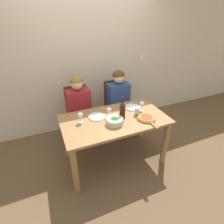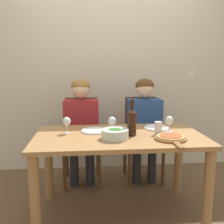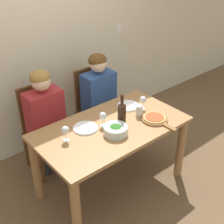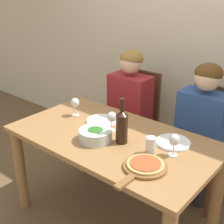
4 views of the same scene
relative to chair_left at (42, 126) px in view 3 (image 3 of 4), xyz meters
The scene contains 16 objects.
ground_plane 0.99m from the chair_left, 65.91° to the right, with size 40.00×40.00×0.00m, color brown.
back_wall 0.99m from the chair_left, 49.66° to the left, with size 10.00×0.06×2.70m.
dining_table 0.86m from the chair_left, 65.91° to the right, with size 1.48×0.82×0.76m.
chair_left is the anchor object (origin of this frame).
chair_right 0.72m from the chair_left, ahead, with size 0.42×0.42×0.98m.
person_woman 0.25m from the chair_left, 90.00° to the right, with size 0.47×0.51×1.21m.
person_man 0.76m from the chair_left, ahead, with size 0.47×0.51×1.21m.
wine_bottle 1.00m from the chair_left, 60.71° to the right, with size 0.08×0.08×0.32m.
broccoli_bowl 0.99m from the chair_left, 71.75° to the right, with size 0.23×0.23×0.09m.
dinner_plate_left 0.71m from the chair_left, 78.59° to the right, with size 0.24×0.24×0.02m.
dinner_plate_right 0.98m from the chair_left, 39.19° to the right, with size 0.24×0.24×0.02m.
pizza_on_board 1.26m from the chair_left, 52.23° to the right, with size 0.26×0.40×0.04m.
wine_glass_left 0.78m from the chair_left, 99.28° to the right, with size 0.07×0.07×0.15m.
wine_glass_right 1.15m from the chair_left, 42.22° to the right, with size 0.07×0.07×0.15m.
wine_glass_centre 0.85m from the chair_left, 67.94° to the right, with size 0.07×0.07×0.15m.
water_tumbler 1.10m from the chair_left, 49.60° to the right, with size 0.07×0.07×0.12m.
Camera 3 is at (-1.61, -1.93, 2.42)m, focal length 50.00 mm.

